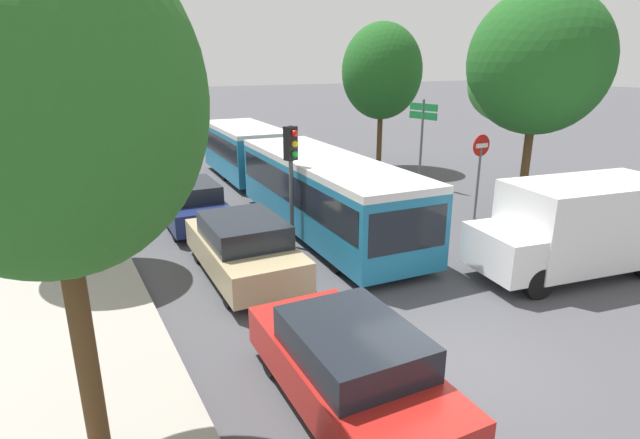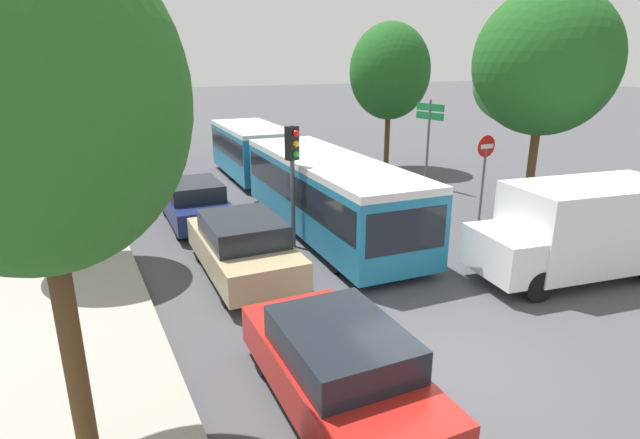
{
  "view_description": "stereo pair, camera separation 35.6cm",
  "coord_description": "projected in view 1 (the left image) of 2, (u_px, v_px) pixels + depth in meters",
  "views": [
    {
      "loc": [
        -5.6,
        -5.55,
        5.04
      ],
      "look_at": [
        0.2,
        5.05,
        1.2
      ],
      "focal_mm": 28.0,
      "sensor_mm": 36.0,
      "label": 1
    },
    {
      "loc": [
        -5.29,
        -5.72,
        5.04
      ],
      "look_at": [
        0.2,
        5.05,
        1.2
      ],
      "focal_mm": 28.0,
      "sensor_mm": 36.0,
      "label": 2
    }
  ],
  "objects": [
    {
      "name": "ground_plane",
      "position": [
        448.0,
        363.0,
        8.73
      ],
      "size": [
        200.0,
        200.0,
        0.0
      ],
      "primitive_type": "plane",
      "color": "#47474C"
    },
    {
      "name": "kerb_strip_left",
      "position": [
        56.0,
        219.0,
        16.48
      ],
      "size": [
        3.2,
        34.85,
        0.14
      ],
      "primitive_type": "cube",
      "color": "#9E998E",
      "rests_on": "ground"
    },
    {
      "name": "articulated_bus",
      "position": [
        285.0,
        169.0,
        17.91
      ],
      "size": [
        3.44,
        15.84,
        2.33
      ],
      "rotation": [
        0.0,
        0.0,
        -1.64
      ],
      "color": "teal",
      "rests_on": "ground"
    },
    {
      "name": "city_bus_rear",
      "position": [
        120.0,
        129.0,
        28.22
      ],
      "size": [
        3.14,
        11.09,
        2.36
      ],
      "rotation": [
        0.0,
        0.0,
        1.51
      ],
      "color": "silver",
      "rests_on": "ground"
    },
    {
      "name": "queued_car_red",
      "position": [
        350.0,
        366.0,
        7.39
      ],
      "size": [
        1.91,
        4.18,
        1.43
      ],
      "rotation": [
        0.0,
        0.0,
        1.53
      ],
      "color": "#B21E19",
      "rests_on": "ground"
    },
    {
      "name": "queued_car_tan",
      "position": [
        243.0,
        247.0,
        12.02
      ],
      "size": [
        2.02,
        4.41,
        1.51
      ],
      "rotation": [
        0.0,
        0.0,
        1.53
      ],
      "color": "tan",
      "rests_on": "ground"
    },
    {
      "name": "queued_car_navy",
      "position": [
        191.0,
        203.0,
        15.89
      ],
      "size": [
        1.9,
        4.15,
        1.42
      ],
      "rotation": [
        0.0,
        0.0,
        1.53
      ],
      "color": "navy",
      "rests_on": "ground"
    },
    {
      "name": "white_van",
      "position": [
        580.0,
        225.0,
        12.1
      ],
      "size": [
        5.25,
        2.74,
        2.31
      ],
      "rotation": [
        0.0,
        0.0,
        2.98
      ],
      "color": "white",
      "rests_on": "ground"
    },
    {
      "name": "traffic_light",
      "position": [
        291.0,
        160.0,
        13.43
      ],
      "size": [
        0.38,
        0.4,
        3.4
      ],
      "rotation": [
        0.0,
        0.0,
        -1.22
      ],
      "color": "#56595E",
      "rests_on": "ground"
    },
    {
      "name": "no_entry_sign",
      "position": [
        480.0,
        164.0,
        16.13
      ],
      "size": [
        0.7,
        0.08,
        2.82
      ],
      "rotation": [
        0.0,
        0.0,
        -1.57
      ],
      "color": "#56595E",
      "rests_on": "ground"
    },
    {
      "name": "direction_sign_post",
      "position": [
        422.0,
        126.0,
        20.12
      ],
      "size": [
        0.27,
        1.39,
        3.6
      ],
      "rotation": [
        0.0,
        0.0,
        3.3
      ],
      "color": "#56595E",
      "rests_on": "ground"
    },
    {
      "name": "tree_left_near",
      "position": [
        44.0,
        102.0,
        5.09
      ],
      "size": [
        3.32,
        3.32,
        6.55
      ],
      "color": "#51381E",
      "rests_on": "ground"
    },
    {
      "name": "tree_left_mid",
      "position": [
        45.0,
        103.0,
        11.56
      ],
      "size": [
        3.22,
        3.22,
        5.78
      ],
      "color": "#51381E",
      "rests_on": "ground"
    },
    {
      "name": "tree_left_far",
      "position": [
        39.0,
        90.0,
        18.07
      ],
      "size": [
        3.44,
        3.44,
        5.95
      ],
      "color": "#51381E",
      "rests_on": "ground"
    },
    {
      "name": "tree_left_distant",
      "position": [
        44.0,
        72.0,
        23.93
      ],
      "size": [
        4.2,
        4.2,
        6.63
      ],
      "color": "#51381E",
      "rests_on": "ground"
    },
    {
      "name": "tree_right_near",
      "position": [
        534.0,
        66.0,
        15.46
      ],
      "size": [
        4.32,
        4.32,
        7.23
      ],
      "color": "#51381E",
      "rests_on": "ground"
    },
    {
      "name": "tree_right_mid",
      "position": [
        382.0,
        72.0,
        23.2
      ],
      "size": [
        3.74,
        3.74,
        6.79
      ],
      "color": "#51381E",
      "rests_on": "ground"
    }
  ]
}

